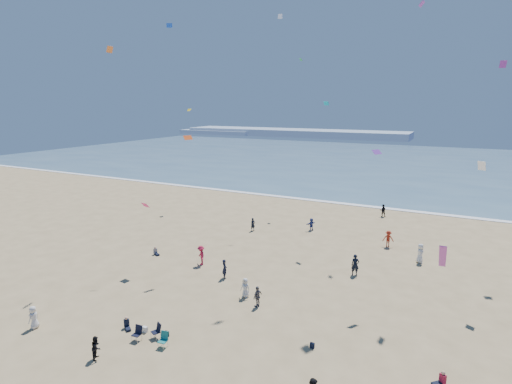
% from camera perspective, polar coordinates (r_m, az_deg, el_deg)
% --- Properties ---
extents(ground, '(220.00, 220.00, 0.00)m').
position_cam_1_polar(ground, '(25.10, -13.75, -24.96)').
color(ground, tan).
rests_on(ground, ground).
extents(ocean, '(220.00, 100.00, 0.06)m').
position_cam_1_polar(ocean, '(111.63, 19.75, 3.89)').
color(ocean, '#476B84').
rests_on(ocean, ground).
extents(surf_line, '(220.00, 1.20, 0.08)m').
position_cam_1_polar(surf_line, '(63.12, 13.74, -1.78)').
color(surf_line, white).
rests_on(surf_line, ground).
extents(headland_far, '(110.00, 20.00, 3.20)m').
position_cam_1_polar(headland_far, '(199.34, 5.27, 8.44)').
color(headland_far, '#7A8EA8').
rests_on(headland_far, ground).
extents(headland_near, '(40.00, 14.00, 2.00)m').
position_cam_1_polar(headland_near, '(213.11, -5.39, 8.53)').
color(headland_near, '#7A8EA8').
rests_on(headland_near, ground).
extents(standing_flyers, '(28.87, 43.01, 1.93)m').
position_cam_1_polar(standing_flyers, '(34.41, 7.15, -12.10)').
color(standing_flyers, black).
rests_on(standing_flyers, ground).
extents(seated_group, '(28.23, 21.58, 0.84)m').
position_cam_1_polar(seated_group, '(26.62, -5.92, -21.13)').
color(seated_group, white).
rests_on(seated_group, ground).
extents(chair_cluster, '(2.66, 1.52, 1.00)m').
position_cam_1_polar(chair_cluster, '(28.24, -14.70, -19.16)').
color(chair_cluster, black).
rests_on(chair_cluster, ground).
extents(white_tote, '(0.35, 0.20, 0.40)m').
position_cam_1_polar(white_tote, '(29.54, -15.57, -18.39)').
color(white_tote, silver).
rests_on(white_tote, ground).
extents(black_backpack, '(0.30, 0.22, 0.38)m').
position_cam_1_polar(black_backpack, '(28.71, -12.69, -19.20)').
color(black_backpack, black).
rests_on(black_backpack, ground).
extents(navy_bag, '(0.28, 0.18, 0.34)m').
position_cam_1_polar(navy_bag, '(27.29, 8.03, -20.89)').
color(navy_bag, black).
rests_on(navy_bag, ground).
extents(kites_aloft, '(44.32, 45.48, 28.96)m').
position_cam_1_polar(kites_aloft, '(28.04, 17.81, 10.79)').
color(kites_aloft, white).
rests_on(kites_aloft, ground).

